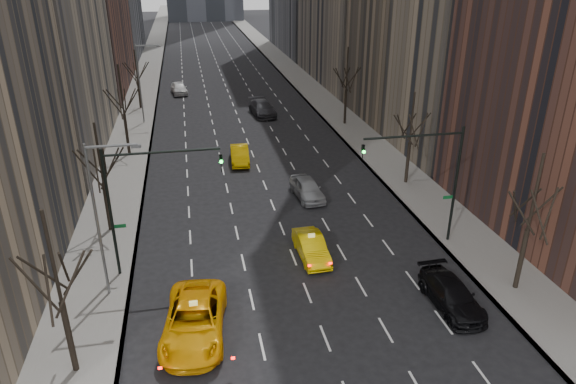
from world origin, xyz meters
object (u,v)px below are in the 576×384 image
taxi_sedan (311,247)px  silver_sedan_ahead (307,188)px  parked_suv_black (451,295)px  taxi_suv (194,320)px

taxi_sedan → silver_sedan_ahead: silver_sedan_ahead is taller
silver_sedan_ahead → parked_suv_black: silver_sedan_ahead is taller
taxi_suv → taxi_sedan: (7.60, 6.21, -0.16)m
taxi_suv → taxi_sedan: 9.81m
silver_sedan_ahead → parked_suv_black: 16.23m
taxi_suv → silver_sedan_ahead: (9.44, 15.26, -0.10)m
silver_sedan_ahead → parked_suv_black: size_ratio=0.93×
taxi_suv → taxi_sedan: size_ratio=1.44×
taxi_suv → taxi_sedan: taxi_suv is taller
taxi_sedan → parked_suv_black: size_ratio=0.88×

